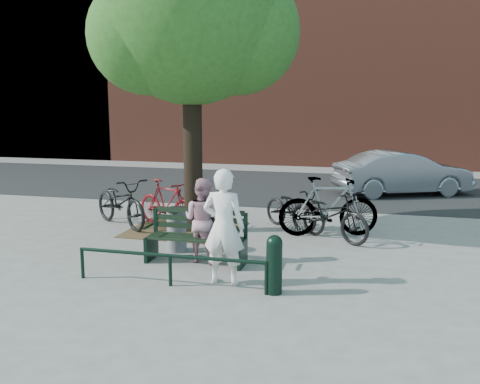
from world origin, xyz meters
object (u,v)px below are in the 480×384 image
(person_right, at_px, (203,220))
(litter_bin, at_px, (177,229))
(bicycle_c, at_px, (295,208))
(bollard, at_px, (274,262))
(park_bench, at_px, (197,235))
(person_left, at_px, (224,227))
(parked_car, at_px, (403,173))

(person_right, height_order, litter_bin, person_right)
(litter_bin, distance_m, bicycle_c, 2.91)
(litter_bin, bearing_deg, bollard, -38.68)
(park_bench, bearing_deg, bollard, -36.89)
(person_left, bearing_deg, parked_car, -107.29)
(person_left, height_order, litter_bin, person_left)
(person_right, relative_size, bicycle_c, 0.82)
(bicycle_c, bearing_deg, parked_car, 12.40)
(park_bench, distance_m, bollard, 2.00)
(bicycle_c, bearing_deg, person_right, -166.40)
(park_bench, relative_size, bollard, 1.96)
(park_bench, relative_size, parked_car, 0.44)
(park_bench, bearing_deg, bicycle_c, 64.55)
(park_bench, height_order, litter_bin, park_bench)
(person_left, relative_size, bollard, 2.04)
(bicycle_c, bearing_deg, litter_bin, 177.29)
(park_bench, xyz_separation_m, person_left, (0.76, -0.96, 0.42))
(person_left, bearing_deg, person_right, -54.86)
(person_right, relative_size, bollard, 1.68)
(person_left, height_order, bollard, person_left)
(person_left, distance_m, bollard, 0.97)
(person_left, relative_size, bicycle_c, 0.99)
(bollard, bearing_deg, parked_car, 76.50)
(person_left, xyz_separation_m, litter_bin, (-1.36, 1.51, -0.48))
(litter_bin, relative_size, bicycle_c, 0.45)
(person_right, bearing_deg, bicycle_c, -101.02)
(bollard, relative_size, bicycle_c, 0.49)
(person_right, bearing_deg, park_bench, 54.51)
(bollard, bearing_deg, person_right, 140.04)
(person_left, height_order, parked_car, person_left)
(bicycle_c, bearing_deg, park_bench, -167.24)
(person_right, relative_size, parked_car, 0.37)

